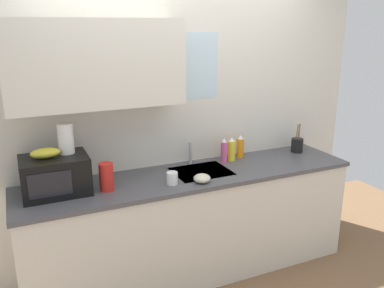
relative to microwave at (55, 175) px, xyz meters
The scene contains 13 objects.
kitchen_wall_assembly 0.99m from the microwave, 15.99° to the left, with size 3.52×0.42×2.50m.
counter_unit 1.19m from the microwave, ahead, with size 2.75×0.63×0.90m.
sink_faucet 1.15m from the microwave, ahead, with size 0.03×0.03×0.19m, color #B2B5BA.
microwave is the anchor object (origin of this frame).
banana_bunch 0.18m from the microwave, behind, with size 0.20×0.11×0.07m, color gold.
paper_towel_roll 0.27m from the microwave, 27.17° to the left, with size 0.11×0.11×0.22m, color white.
dish_soap_bottle_pink 1.42m from the microwave, ahead, with size 0.06×0.06×0.22m.
dish_soap_bottle_yellow 1.50m from the microwave, ahead, with size 0.07×0.07×0.21m.
dish_soap_bottle_orange 1.62m from the microwave, ahead, with size 0.06×0.06×0.21m.
cereal_canister 0.36m from the microwave, 16.13° to the right, with size 0.10×0.10×0.21m, color red.
mug_white 0.84m from the microwave, 13.05° to the right, with size 0.08×0.08×0.10m, color white.
utensil_crock 2.18m from the microwave, ahead, with size 0.11×0.11×0.27m.
small_bowl 1.07m from the microwave, 13.52° to the right, with size 0.13×0.13×0.07m, color beige.
Camera 1 is at (-1.26, -2.77, 2.06)m, focal length 37.70 mm.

